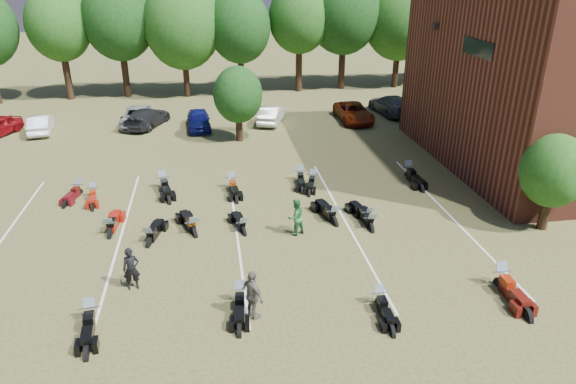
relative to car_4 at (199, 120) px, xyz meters
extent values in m
plane|color=brown|center=(4.68, -18.57, -0.68)|extent=(160.00, 160.00, 0.00)
imported|color=silver|center=(-10.87, 0.79, -0.04)|extent=(1.94, 4.01, 1.27)
imported|color=#9CA1A5|center=(-4.34, 1.57, -0.02)|extent=(2.30, 4.76, 1.31)
imported|color=black|center=(-3.68, 1.25, -0.01)|extent=(3.41, 4.93, 1.33)
imported|color=#0B0F52|center=(0.00, 0.00, 0.00)|extent=(1.80, 4.06, 1.36)
imported|color=#A6A5A1|center=(5.33, 0.71, -0.03)|extent=(2.61, 4.18, 1.30)
imported|color=#631A05|center=(11.45, 0.28, -0.01)|extent=(2.28, 4.83, 1.33)
imported|color=#3E3E43|center=(14.88, 1.77, 0.05)|extent=(2.69, 5.27, 1.46)
imported|color=black|center=(-2.29, -19.55, 0.14)|extent=(0.65, 0.48, 1.63)
imported|color=#286B35|center=(4.23, -16.43, 0.16)|extent=(1.01, 0.93, 1.67)
imported|color=#5B564E|center=(1.87, -21.92, 0.22)|extent=(0.91, 1.13, 1.79)
cube|color=black|center=(14.03, -6.57, 6.82)|extent=(0.30, 0.40, 0.30)
cube|color=black|center=(14.15, -11.57, 6.32)|extent=(0.06, 3.00, 0.80)
cylinder|color=black|center=(-16.32, 10.43, 1.36)|extent=(0.58, 0.58, 4.08)
cylinder|color=black|center=(-11.32, 10.43, 1.36)|extent=(0.58, 0.58, 4.08)
ellipsoid|color=#1E4C19|center=(-11.32, 10.43, 5.66)|extent=(6.00, 6.00, 6.90)
cylinder|color=black|center=(-6.32, 10.43, 1.36)|extent=(0.57, 0.58, 4.08)
ellipsoid|color=#1E4C19|center=(-6.32, 10.43, 5.66)|extent=(6.00, 6.00, 6.90)
cylinder|color=black|center=(-1.32, 10.43, 1.36)|extent=(0.57, 0.58, 4.08)
ellipsoid|color=#1E4C19|center=(-1.32, 10.43, 5.66)|extent=(6.00, 6.00, 6.90)
cylinder|color=black|center=(3.68, 10.43, 1.36)|extent=(0.58, 0.58, 4.08)
ellipsoid|color=#1E4C19|center=(3.68, 10.43, 5.66)|extent=(6.00, 6.00, 6.90)
cylinder|color=black|center=(8.68, 10.43, 1.36)|extent=(0.57, 0.58, 4.08)
ellipsoid|color=#1E4C19|center=(8.68, 10.43, 5.66)|extent=(6.00, 6.00, 6.90)
cylinder|color=black|center=(13.68, 10.43, 1.36)|extent=(0.57, 0.58, 4.08)
ellipsoid|color=#1E4C19|center=(13.68, 10.43, 5.66)|extent=(6.00, 6.00, 6.90)
cylinder|color=black|center=(18.68, 10.43, 1.36)|extent=(0.57, 0.58, 4.08)
ellipsoid|color=#1E4C19|center=(18.68, 10.43, 5.66)|extent=(6.00, 6.00, 6.90)
cylinder|color=black|center=(23.68, 10.43, 1.36)|extent=(0.58, 0.58, 4.08)
ellipsoid|color=#1E4C19|center=(23.68, 10.43, 5.66)|extent=(6.00, 6.00, 6.90)
cylinder|color=black|center=(28.68, 10.43, 1.36)|extent=(0.58, 0.58, 4.08)
ellipsoid|color=#1E4C19|center=(28.68, 10.43, 5.66)|extent=(6.00, 6.00, 6.90)
cylinder|color=black|center=(15.18, -17.57, 0.18)|extent=(0.24, 0.24, 1.71)
sphere|color=#1E4C19|center=(15.18, -17.57, 2.08)|extent=(2.80, 2.80, 2.80)
cylinder|color=black|center=(2.68, -3.07, 0.27)|extent=(0.24, 0.24, 1.90)
sphere|color=#1E4C19|center=(2.68, -3.07, 2.42)|extent=(3.20, 3.20, 3.20)
cube|color=silver|center=(-3.32, -15.57, -0.67)|extent=(0.10, 14.00, 0.01)
cube|color=silver|center=(1.68, -15.57, -0.67)|extent=(0.10, 14.00, 0.01)
cube|color=silver|center=(6.68, -15.57, -0.67)|extent=(0.10, 14.00, 0.01)
cube|color=silver|center=(11.68, -15.57, -0.67)|extent=(0.10, 14.00, 0.01)
camera|label=1|loc=(0.87, -35.89, 10.16)|focal=32.00mm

